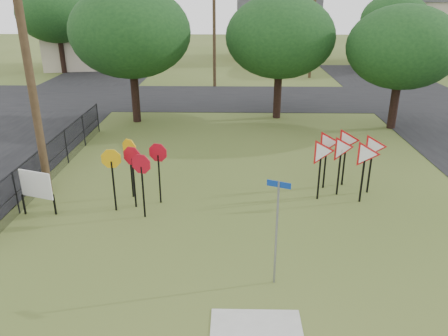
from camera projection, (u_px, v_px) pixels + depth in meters
The scene contains 20 objects.
ground at pixel (252, 265), 11.72m from camera, with size 140.00×140.00×0.00m, color #3F511E.
street_far at pixel (241, 98), 30.27m from camera, with size 60.00×8.00×0.02m, color black.
curb_pad at pixel (256, 328), 9.50m from camera, with size 2.00×1.20×0.02m, color #9D9E95.
street_name_sign at pixel (277, 226), 10.43m from camera, with size 0.54×0.24×2.78m.
stop_sign_cluster at pixel (135, 162), 14.34m from camera, with size 2.07×1.82×2.18m.
yield_sign_cluster at pixel (345, 150), 15.31m from camera, with size 2.90×1.55×2.27m.
info_board at pixel (36, 186), 14.04m from camera, with size 1.17×0.43×1.53m.
utility_pole_main at pixel (27, 46), 14.09m from camera, with size 3.55×0.33×10.00m.
far_pole_a at pixel (214, 25), 32.30m from camera, with size 1.40×0.24×9.00m.
far_pole_b at pixel (313, 25), 35.95m from camera, with size 1.40×0.24×8.50m.
far_pole_c at pixel (126, 20), 38.03m from camera, with size 1.40×0.24×9.00m.
fence_run at pixel (56, 155), 17.38m from camera, with size 0.05×11.55×1.50m.
house_left at pixel (95, 28), 42.17m from camera, with size 10.58×8.88×7.20m.
house_mid at pixel (275, 29), 47.57m from camera, with size 8.40×8.40×6.20m.
house_right at pixel (420, 27), 43.39m from camera, with size 8.30×8.30×7.20m.
tree_near_left at pixel (130, 32), 23.01m from camera, with size 6.40×6.40×7.27m.
tree_near_mid at pixel (280, 37), 23.90m from camera, with size 6.00×6.00×6.80m.
tree_near_right at pixel (402, 48), 22.04m from camera, with size 5.60×5.60×6.33m.
tree_far_left at pixel (56, 13), 37.94m from camera, with size 6.80×6.80×7.73m.
tree_far_right at pixel (395, 20), 39.43m from camera, with size 6.00×6.00×6.80m.
Camera 1 is at (-0.54, -9.92, 6.80)m, focal length 35.00 mm.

